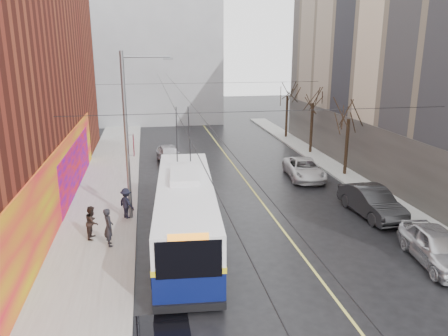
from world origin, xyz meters
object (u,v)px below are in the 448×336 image
object	(u,v)px
tree_near	(349,108)
pedestrian_c	(127,203)
streetlight_pole	(129,133)
parked_car_c	(304,169)
pedestrian_a	(109,227)
tree_mid	(313,94)
trolleybus	(186,212)
following_car	(169,154)
tree_far	(288,88)
parked_car_b	(372,202)
pedestrian_b	(92,222)
parked_car_a	(437,247)

from	to	relation	value
tree_near	pedestrian_c	size ratio (longest dim) A/B	3.79
streetlight_pole	tree_near	world-z (taller)	streetlight_pole
parked_car_c	pedestrian_a	bearing A→B (deg)	-138.64
streetlight_pole	pedestrian_a	xyz separation A→B (m)	(-1.06, -3.39, -3.77)
tree_mid	trolleybus	size ratio (longest dim) A/B	0.54
following_car	streetlight_pole	bearing A→B (deg)	-108.01
tree_far	parked_car_c	world-z (taller)	tree_far
pedestrian_a	parked_car_b	bearing A→B (deg)	-97.32
trolleybus	parked_car_b	distance (m)	10.76
following_car	pedestrian_a	distance (m)	15.65
trolleybus	tree_mid	bearing A→B (deg)	56.72
parked_car_b	pedestrian_b	distance (m)	15.07
streetlight_pole	parked_car_c	distance (m)	13.94
streetlight_pole	parked_car_a	distance (m)	15.63
parked_car_b	trolleybus	bearing A→B (deg)	-173.72
tree_far	following_car	xyz separation A→B (m)	(-12.56, -8.17, -4.40)
tree_near	following_car	size ratio (longest dim) A/B	1.47
tree_mid	following_car	xyz separation A→B (m)	(-12.56, -1.17, -4.51)
tree_near	parked_car_c	world-z (taller)	tree_near
tree_near	tree_far	world-z (taller)	tree_far
tree_mid	pedestrian_b	size ratio (longest dim) A/B	4.05
pedestrian_b	tree_mid	bearing A→B (deg)	-40.98
pedestrian_c	pedestrian_b	bearing A→B (deg)	107.86
parked_car_b	pedestrian_b	xyz separation A→B (m)	(-15.05, -0.73, 0.16)
pedestrian_b	parked_car_c	bearing A→B (deg)	-52.17
streetlight_pole	pedestrian_c	bearing A→B (deg)	-178.63
streetlight_pole	following_car	distance (m)	12.78
parked_car_a	pedestrian_a	bearing A→B (deg)	172.08
streetlight_pole	parked_car_a	world-z (taller)	streetlight_pole
streetlight_pole	parked_car_c	size ratio (longest dim) A/B	1.79
trolleybus	parked_car_a	world-z (taller)	trolleybus
streetlight_pole	parked_car_b	world-z (taller)	streetlight_pole
pedestrian_a	parked_car_a	bearing A→B (deg)	-120.04
tree_near	pedestrian_a	xyz separation A→B (m)	(-16.20, -9.39, -3.90)
tree_near	tree_mid	xyz separation A→B (m)	(0.00, 7.00, 0.28)
streetlight_pole	pedestrian_a	distance (m)	5.18
tree_near	pedestrian_c	world-z (taller)	tree_near
tree_far	trolleybus	xyz separation A→B (m)	(-12.58, -23.44, -3.53)
parked_car_b	following_car	distance (m)	17.14
pedestrian_b	tree_near	bearing A→B (deg)	-56.84
parked_car_a	parked_car_c	bearing A→B (deg)	103.10
parked_car_a	pedestrian_a	size ratio (longest dim) A/B	2.53
tree_far	pedestrian_b	size ratio (longest dim) A/B	3.99
tree_far	parked_car_b	bearing A→B (deg)	-95.27
parked_car_a	following_car	world-z (taller)	parked_car_a
pedestrian_c	tree_near	bearing A→B (deg)	-108.10
tree_near	parked_car_c	distance (m)	5.34
parked_car_c	parked_car_b	bearing A→B (deg)	-75.14
tree_mid	parked_car_b	distance (m)	15.47
tree_mid	pedestrian_a	xyz separation A→B (m)	(-16.20, -16.39, -4.18)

